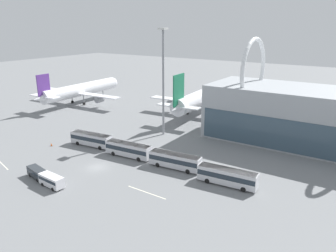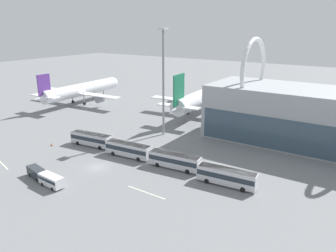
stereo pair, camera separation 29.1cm
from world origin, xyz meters
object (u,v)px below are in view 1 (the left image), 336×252
Objects in this scene: airliner_at_gate_far at (198,99)px; service_van_foreground at (52,180)px; shuttle_bus_3 at (227,176)px; airliner_at_gate_near at (79,90)px; floodlight_mast at (163,75)px; shuttle_bus_0 at (91,139)px; shuttle_bus_1 at (128,149)px; traffic_cone_0 at (51,144)px; service_van_crossing at (37,172)px; shuttle_bus_2 at (175,160)px.

service_van_foreground is at bearing 177.19° from airliner_at_gate_far.
service_van_foreground is at bearing -149.93° from shuttle_bus_3.
airliner_at_gate_far is at bearing -79.75° from airliner_at_gate_near.
shuttle_bus_3 is 0.41× the size of floodlight_mast.
shuttle_bus_0 is 2.06× the size of service_van_foreground.
shuttle_bus_1 is 1.00× the size of shuttle_bus_3.
traffic_cone_0 is (-21.11, -5.43, -1.54)m from shuttle_bus_1.
shuttle_bus_1 is (51.04, -31.03, -3.41)m from airliner_at_gate_near.
airliner_at_gate_near is at bearing 144.03° from shuttle_bus_1.
shuttle_bus_0 is 1.00× the size of shuttle_bus_3.
floodlight_mast reaches higher than service_van_foreground.
service_van_foreground is 5.57m from service_van_crossing.
shuttle_bus_3 is at bearing -10.23° from shuttle_bus_2.
shuttle_bus_0 is (38.52, -30.72, -3.41)m from airliner_at_gate_near.
service_van_crossing is (-20.61, -19.21, -0.72)m from shuttle_bus_2.
airliner_at_gate_near is at bearing -38.35° from service_van_crossing.
service_van_foreground reaches higher than service_van_crossing.
shuttle_bus_1 is at bearing -102.56° from service_van_crossing.
service_van_crossing is at bearing 174.62° from service_van_foreground.
floodlight_mast reaches higher than service_van_crossing.
airliner_at_gate_far is 61.34m from service_van_foreground.
floodlight_mast is (48.59, -12.91, 11.31)m from airliner_at_gate_near.
shuttle_bus_0 and shuttle_bus_3 have the same top height.
airliner_at_gate_near is at bearing 148.66° from shuttle_bus_2.
airliner_at_gate_far reaches higher than airliner_at_gate_near.
airliner_at_gate_near is 70.59m from shuttle_bus_2.
service_van_crossing is at bearing -141.68° from airliner_at_gate_near.
service_van_crossing is at bearing 171.98° from airliner_at_gate_far.
service_van_foreground is at bearing -37.34° from traffic_cone_0.
airliner_at_gate_far is 1.34× the size of floodlight_mast.
traffic_cone_0 is at bearing 155.91° from airliner_at_gate_far.
shuttle_bus_0 is at bearing 174.75° from shuttle_bus_2.
service_van_foreground reaches higher than traffic_cone_0.
service_van_foreground is at bearing -177.81° from service_van_crossing.
airliner_at_gate_far is 3.31× the size of shuttle_bus_1.
shuttle_bus_0 is at bearing 174.24° from shuttle_bus_3.
shuttle_bus_1 is 1.97× the size of service_van_crossing.
shuttle_bus_1 is at bearing 174.32° from shuttle_bus_3.
shuttle_bus_3 is at bearing 6.09° from traffic_cone_0.
shuttle_bus_0 is 37.54m from shuttle_bus_3.
airliner_at_gate_near reaches higher than traffic_cone_0.
airliner_at_gate_far is 42.31m from shuttle_bus_0.
floodlight_mast is (-2.44, 18.12, 14.72)m from shuttle_bus_1.
shuttle_bus_2 is at bearing -2.41° from shuttle_bus_1.
shuttle_bus_3 is 46.42m from traffic_cone_0.
shuttle_bus_3 is (37.54, -0.81, 0.00)m from shuttle_bus_0.
shuttle_bus_1 is 2.06× the size of service_van_foreground.
shuttle_bus_0 and shuttle_bus_1 have the same top height.
airliner_at_gate_near reaches higher than shuttle_bus_0.
airliner_at_gate_near is 47.43m from traffic_cone_0.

